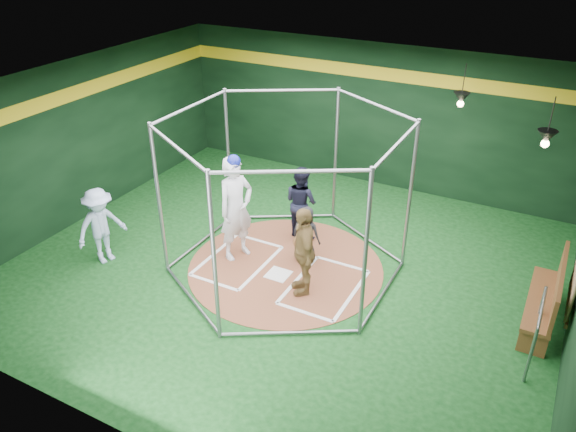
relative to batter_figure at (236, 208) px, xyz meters
The scene contains 16 objects.
room_shell 1.25m from the batter_figure, ahead, with size 10.10×9.10×3.53m.
clay_disc 1.51m from the batter_figure, ahead, with size 3.80×3.80×0.01m, color brown.
home_plate 1.52m from the batter_figure, 12.77° to the right, with size 0.43×0.43×0.01m, color white.
batter_box_left 1.09m from the batter_figure, 61.10° to the right, with size 1.17×1.77×0.01m.
batter_box_right 2.28m from the batter_figure, ahead, with size 1.17×1.77×0.01m.
batting_cage 1.13m from the batter_figure, ahead, with size 4.05×4.67×3.00m.
bat_rack 6.00m from the batter_figure, ahead, with size 0.07×1.25×0.98m.
pendant_lamp_near 5.17m from the batter_figure, 48.37° to the left, with size 0.34×0.34×0.90m.
pendant_lamp_far 5.70m from the batter_figure, 22.18° to the left, with size 0.34×0.34×0.90m.
batter_figure is the anchor object (origin of this frame).
visitor_leopard 1.77m from the batter_figure, 15.12° to the right, with size 0.99×0.41×1.70m, color #A07E44.
catcher_figure 1.45m from the batter_figure, 20.19° to the left, with size 0.59×0.60×1.16m.
umpire 1.54m from the batter_figure, 60.03° to the left, with size 0.77×0.60×1.57m, color black.
bystander_blue 2.64m from the batter_figure, 148.46° to the right, with size 1.01×0.58×1.57m, color #B0C4E9.
dugout_bench 5.75m from the batter_figure, ahead, with size 0.45×1.95×1.14m.
steel_railing 5.63m from the batter_figure, ahead, with size 0.05×1.17×1.01m.
Camera 1 is at (4.30, -8.07, 6.17)m, focal length 35.00 mm.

